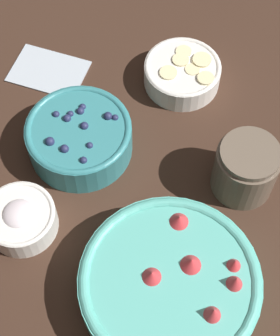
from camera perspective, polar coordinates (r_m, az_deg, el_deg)
ground_plane at (r=0.91m, az=-0.69°, el=1.06°), size 4.00×4.00×0.00m
bowl_strawberries at (r=0.78m, az=3.06°, el=-11.75°), size 0.25×0.25×0.08m
bowl_blueberries at (r=0.90m, az=-6.19°, el=3.21°), size 0.17×0.17×0.07m
bowl_bananas at (r=0.98m, az=4.33°, el=9.67°), size 0.13×0.13×0.05m
bowl_cream at (r=0.85m, az=-12.03°, el=-4.99°), size 0.11×0.11×0.05m
jar_chocolate at (r=0.86m, az=10.65°, el=-0.16°), size 0.10×0.10×0.09m
napkin at (r=1.02m, az=-9.28°, el=9.71°), size 0.16×0.14×0.01m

